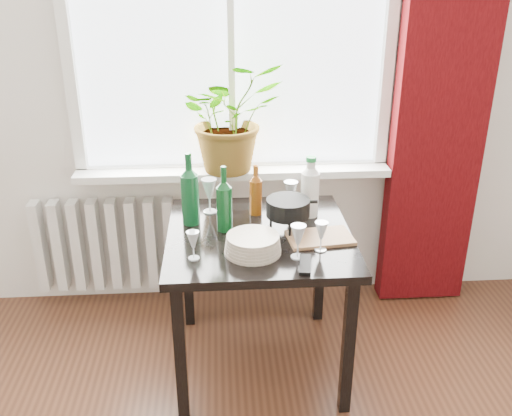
{
  "coord_description": "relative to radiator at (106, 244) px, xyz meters",
  "views": [
    {
      "loc": [
        -0.08,
        -0.81,
        1.92
      ],
      "look_at": [
        0.09,
        1.55,
        0.87
      ],
      "focal_mm": 40.0,
      "sensor_mm": 36.0,
      "label": 1
    }
  ],
  "objects": [
    {
      "name": "radiator",
      "position": [
        0.0,
        0.0,
        0.0
      ],
      "size": [
        0.8,
        0.1,
        0.55
      ],
      "color": "silver",
      "rests_on": "ground"
    },
    {
      "name": "wineglass_front_right",
      "position": [
        1.0,
        -0.88,
        0.44
      ],
      "size": [
        0.08,
        0.08,
        0.15
      ],
      "primitive_type": null,
      "rotation": [
        0.0,
        0.0,
        -0.33
      ],
      "color": "silver",
      "rests_on": "table"
    },
    {
      "name": "cutting_board",
      "position": [
        1.12,
        -0.71,
        0.37
      ],
      "size": [
        0.31,
        0.22,
        0.02
      ],
      "primitive_type": "cube",
      "rotation": [
        0.0,
        0.0,
        0.12
      ],
      "color": "#956843",
      "rests_on": "table"
    },
    {
      "name": "potted_plant",
      "position": [
        0.74,
        -0.05,
        0.76
      ],
      "size": [
        0.65,
        0.6,
        0.59
      ],
      "primitive_type": "imported",
      "rotation": [
        0.0,
        0.0,
        0.32
      ],
      "color": "#356B1C",
      "rests_on": "windowsill"
    },
    {
      "name": "cleaning_bottle",
      "position": [
        1.11,
        -0.45,
        0.52
      ],
      "size": [
        0.1,
        0.1,
        0.31
      ],
      "primitive_type": null,
      "rotation": [
        0.0,
        0.0,
        0.15
      ],
      "color": "white",
      "rests_on": "table"
    },
    {
      "name": "curtain",
      "position": [
        1.87,
        -0.06,
        0.92
      ],
      "size": [
        0.5,
        0.12,
        2.56
      ],
      "color": "#360407",
      "rests_on": "ground"
    },
    {
      "name": "plate_stack",
      "position": [
        0.81,
        -0.82,
        0.4
      ],
      "size": [
        0.33,
        0.33,
        0.08
      ],
      "primitive_type": "cylinder",
      "rotation": [
        0.0,
        0.0,
        -0.43
      ],
      "color": "beige",
      "rests_on": "table"
    },
    {
      "name": "wineglass_back_center",
      "position": [
        1.02,
        -0.41,
        0.44
      ],
      "size": [
        0.08,
        0.08,
        0.17
      ],
      "primitive_type": null,
      "rotation": [
        0.0,
        0.0,
        -0.14
      ],
      "color": "#B6BAC4",
      "rests_on": "table"
    },
    {
      "name": "window",
      "position": [
        0.75,
        0.04,
        1.22
      ],
      "size": [
        1.72,
        0.08,
        1.62
      ],
      "color": "white",
      "rests_on": "ground"
    },
    {
      "name": "wineglass_front_left",
      "position": [
        0.56,
        -0.86,
        0.43
      ],
      "size": [
        0.06,
        0.06,
        0.13
      ],
      "primitive_type": null,
      "rotation": [
        0.0,
        0.0,
        -0.04
      ],
      "color": "silver",
      "rests_on": "table"
    },
    {
      "name": "bottle_amber",
      "position": [
        0.85,
        -0.41,
        0.49
      ],
      "size": [
        0.07,
        0.07,
        0.26
      ],
      "primitive_type": null,
      "rotation": [
        0.0,
        0.0,
        0.06
      ],
      "color": "brown",
      "rests_on": "table"
    },
    {
      "name": "tv_remote",
      "position": [
        1.02,
        -0.96,
        0.37
      ],
      "size": [
        0.07,
        0.16,
        0.02
      ],
      "primitive_type": "cube",
      "rotation": [
        0.0,
        0.0,
        -0.15
      ],
      "color": "black",
      "rests_on": "table"
    },
    {
      "name": "wine_bottle_right",
      "position": [
        0.69,
        -0.59,
        0.52
      ],
      "size": [
        0.08,
        0.08,
        0.32
      ],
      "primitive_type": null,
      "rotation": [
        0.0,
        0.0,
        0.07
      ],
      "color": "#0B3B17",
      "rests_on": "table"
    },
    {
      "name": "fondue_pot",
      "position": [
        0.98,
        -0.61,
        0.44
      ],
      "size": [
        0.28,
        0.25,
        0.16
      ],
      "primitive_type": null,
      "rotation": [
        0.0,
        0.0,
        -0.26
      ],
      "color": "black",
      "rests_on": "table"
    },
    {
      "name": "wineglass_back_left",
      "position": [
        0.62,
        -0.38,
        0.45
      ],
      "size": [
        0.1,
        0.1,
        0.18
      ],
      "primitive_type": null,
      "rotation": [
        0.0,
        0.0,
        0.35
      ],
      "color": "silver",
      "rests_on": "table"
    },
    {
      "name": "wineglass_far_right",
      "position": [
        1.1,
        -0.82,
        0.43
      ],
      "size": [
        0.07,
        0.07,
        0.14
      ],
      "primitive_type": null,
      "rotation": [
        0.0,
        0.0,
        0.31
      ],
      "color": "white",
      "rests_on": "table"
    },
    {
      "name": "table",
      "position": [
        0.85,
        -0.63,
        0.27
      ],
      "size": [
        0.85,
        0.85,
        0.74
      ],
      "color": "black",
      "rests_on": "ground"
    },
    {
      "name": "windowsill",
      "position": [
        0.75,
        -0.03,
        0.44
      ],
      "size": [
        1.72,
        0.2,
        0.04
      ],
      "color": "white",
      "rests_on": "ground"
    },
    {
      "name": "wine_bottle_left",
      "position": [
        0.53,
        -0.5,
        0.54
      ],
      "size": [
        0.1,
        0.1,
        0.36
      ],
      "primitive_type": null,
      "rotation": [
        0.0,
        0.0,
        0.26
      ],
      "color": "#0C421F",
      "rests_on": "table"
    }
  ]
}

